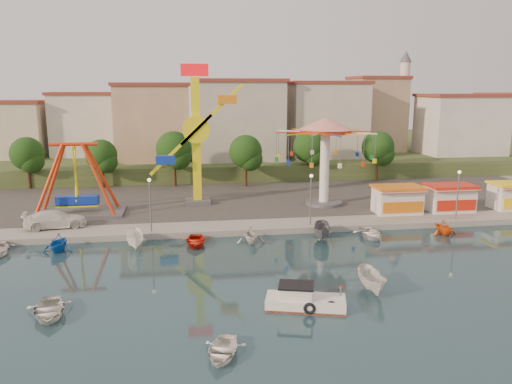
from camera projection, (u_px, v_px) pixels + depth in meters
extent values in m
plane|color=#16353D|center=(250.00, 282.00, 37.54)|extent=(200.00, 200.00, 0.00)
cube|color=#9E998E|center=(208.00, 161.00, 97.53)|extent=(200.00, 100.00, 0.60)
cube|color=#4C4944|center=(220.00, 193.00, 66.47)|extent=(90.00, 28.00, 0.01)
cube|color=#384C26|center=(207.00, 152.00, 102.13)|extent=(200.00, 60.00, 3.00)
cube|color=#59595E|center=(79.00, 213.00, 55.44)|extent=(10.00, 5.00, 0.30)
cube|color=#1233A5|center=(78.00, 200.00, 55.14)|extent=(4.50, 1.40, 1.00)
cylinder|color=red|center=(73.00, 144.00, 53.87)|extent=(5.00, 0.40, 0.40)
cube|color=#59595E|center=(198.00, 201.00, 60.71)|extent=(3.00, 3.00, 0.50)
cube|color=#FFF115|center=(196.00, 142.00, 59.22)|extent=(1.00, 1.00, 15.00)
cube|color=red|center=(194.00, 70.00, 57.52)|extent=(3.20, 0.50, 1.40)
cylinder|color=#FFF115|center=(196.00, 130.00, 58.14)|extent=(3.20, 0.50, 3.20)
cube|color=#FFF115|center=(211.00, 115.00, 57.85)|extent=(7.49, 0.35, 7.14)
cube|color=orange|center=(227.00, 100.00, 57.75)|extent=(2.20, 1.20, 1.00)
cylinder|color=#59595E|center=(323.00, 203.00, 60.01)|extent=(4.40, 4.40, 0.40)
cylinder|color=white|center=(324.00, 168.00, 59.13)|extent=(1.10, 1.10, 9.00)
cylinder|color=red|center=(326.00, 131.00, 58.25)|extent=(6.00, 6.00, 0.50)
cone|color=red|center=(326.00, 124.00, 58.06)|extent=(6.40, 6.40, 1.40)
cube|color=white|center=(397.00, 201.00, 55.77)|extent=(5.00, 3.00, 2.80)
cube|color=orange|center=(398.00, 187.00, 55.45)|extent=(5.40, 3.40, 0.25)
cube|color=red|center=(404.00, 193.00, 53.88)|extent=(5.00, 0.77, 0.43)
cube|color=white|center=(450.00, 199.00, 56.66)|extent=(5.00, 3.00, 2.80)
cube|color=red|center=(451.00, 186.00, 56.34)|extent=(5.40, 3.40, 0.25)
cube|color=red|center=(458.00, 192.00, 54.76)|extent=(5.00, 0.77, 0.43)
cylinder|color=#59595E|center=(150.00, 206.00, 48.37)|extent=(0.14, 0.14, 5.00)
cylinder|color=#59595E|center=(311.00, 201.00, 50.62)|extent=(0.14, 0.14, 5.00)
cylinder|color=#59595E|center=(457.00, 196.00, 52.88)|extent=(0.14, 0.14, 5.00)
cylinder|color=#382314|center=(29.00, 176.00, 69.19)|extent=(0.44, 0.44, 3.60)
sphere|color=black|center=(27.00, 154.00, 68.56)|extent=(4.60, 4.60, 4.60)
cylinder|color=#382314|center=(103.00, 176.00, 69.91)|extent=(0.44, 0.44, 3.40)
sphere|color=black|center=(101.00, 155.00, 69.31)|extent=(4.35, 4.35, 4.35)
cylinder|color=#382314|center=(175.00, 173.00, 70.85)|extent=(0.44, 0.44, 3.92)
sphere|color=black|center=(174.00, 149.00, 70.16)|extent=(5.02, 5.02, 5.02)
cylinder|color=#382314|center=(246.00, 174.00, 70.89)|extent=(0.44, 0.44, 3.66)
sphere|color=black|center=(246.00, 152.00, 70.24)|extent=(4.68, 4.68, 4.68)
cylinder|color=#382314|center=(309.00, 168.00, 75.18)|extent=(0.44, 0.44, 3.80)
sphere|color=black|center=(309.00, 147.00, 74.51)|extent=(4.86, 4.86, 4.86)
cylinder|color=#382314|center=(377.00, 169.00, 74.83)|extent=(0.44, 0.44, 3.77)
sphere|color=black|center=(378.00, 147.00, 74.17)|extent=(4.83, 4.83, 4.83)
cube|color=silver|center=(82.00, 131.00, 82.80)|extent=(12.33, 9.01, 8.63)
cube|color=tan|center=(162.00, 122.00, 84.95)|extent=(11.95, 9.28, 11.23)
cube|color=beige|center=(244.00, 129.00, 84.04)|extent=(12.59, 10.50, 9.20)
cube|color=beige|center=(317.00, 126.00, 89.23)|extent=(10.75, 9.23, 9.24)
cube|color=tan|center=(392.00, 121.00, 89.10)|extent=(12.77, 10.96, 11.21)
cube|color=silver|center=(458.00, 118.00, 89.13)|extent=(8.23, 8.98, 12.36)
cube|color=beige|center=(501.00, 125.00, 95.95)|extent=(11.59, 10.93, 8.76)
cylinder|color=silver|center=(403.00, 106.00, 92.67)|extent=(1.80, 1.80, 16.00)
cylinder|color=#59595E|center=(405.00, 79.00, 91.65)|extent=(2.80, 2.80, 0.30)
cone|color=#59595E|center=(406.00, 56.00, 90.83)|extent=(2.20, 2.20, 2.00)
cube|color=white|center=(305.00, 304.00, 33.08)|extent=(5.57, 3.29, 0.94)
cube|color=red|center=(305.00, 307.00, 33.12)|extent=(5.57, 3.29, 0.17)
cube|color=white|center=(296.00, 293.00, 32.93)|extent=(2.43, 2.06, 0.94)
cube|color=black|center=(296.00, 285.00, 32.82)|extent=(2.69, 2.32, 0.13)
torus|color=black|center=(309.00, 308.00, 32.03)|extent=(0.82, 0.41, 0.80)
torus|color=black|center=(331.00, 307.00, 32.29)|extent=(0.82, 0.41, 0.80)
imported|color=silver|center=(49.00, 310.00, 31.97)|extent=(3.61, 4.52, 0.84)
imported|color=white|center=(222.00, 350.00, 27.17)|extent=(3.23, 3.88, 0.69)
imported|color=silver|center=(372.00, 281.00, 35.74)|extent=(1.78, 4.17, 1.58)
imported|color=white|center=(55.00, 219.00, 49.95)|extent=(6.29, 3.38, 1.73)
imported|color=blue|center=(58.00, 242.00, 44.60)|extent=(3.18, 3.52, 1.63)
imported|color=white|center=(135.00, 239.00, 45.56)|extent=(2.04, 4.25, 1.58)
imported|color=red|center=(195.00, 241.00, 46.41)|extent=(2.86, 3.90, 0.79)
imported|color=silver|center=(251.00, 234.00, 47.06)|extent=(2.77, 3.17, 1.60)
imported|color=slate|center=(322.00, 231.00, 48.04)|extent=(2.67, 4.43, 1.61)
imported|color=white|center=(371.00, 233.00, 48.82)|extent=(2.99, 4.08, 0.82)
imported|color=#E35814|center=(444.00, 227.00, 49.83)|extent=(2.82, 3.13, 1.47)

